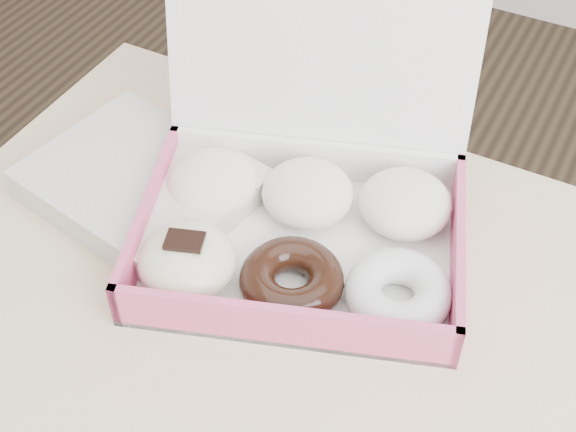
% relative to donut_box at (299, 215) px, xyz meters
% --- Properties ---
extents(donut_box, '(0.41, 0.39, 0.24)m').
position_rel_donut_box_xyz_m(donut_box, '(0.00, 0.00, 0.00)').
color(donut_box, white).
rests_on(donut_box, table).
extents(newspapers, '(0.27, 0.23, 0.04)m').
position_rel_donut_box_xyz_m(newspapers, '(-0.19, -0.02, -0.02)').
color(newspapers, white).
rests_on(newspapers, table).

